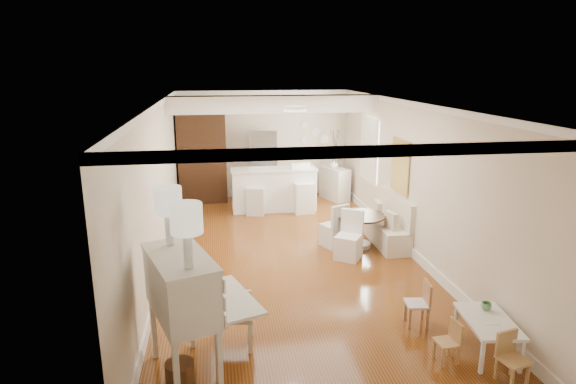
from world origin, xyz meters
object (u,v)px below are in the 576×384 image
object	(u,v)px
secretary_bureau	(183,317)
kids_chair_a	(447,342)
gustavian_armchair	(234,312)
kids_table	(487,336)
bar_stool_right	(303,188)
dining_table	(360,231)
breakfast_counter	(274,189)
pantry_cabinet	(202,157)
wicker_basket	(180,376)
slip_chair_near	(349,236)
sideboard	(335,184)
kids_chair_c	(513,359)
kids_chair_b	(417,303)
slip_chair_far	(334,225)
bar_stool_left	(256,193)
fridge	(276,165)

from	to	relation	value
secretary_bureau	kids_chair_a	distance (m)	3.08
gustavian_armchair	kids_table	xyz separation A→B (m)	(3.03, -0.66, -0.23)
kids_chair_a	bar_stool_right	world-z (taller)	bar_stool_right
secretary_bureau	gustavian_armchair	size ratio (longest dim) A/B	1.61
secretary_bureau	kids_table	distance (m)	3.64
dining_table	breakfast_counter	bearing A→B (deg)	116.01
kids_table	pantry_cabinet	distance (m)	8.33
kids_chair_a	wicker_basket	bearing A→B (deg)	-94.52
slip_chair_near	sideboard	bearing A→B (deg)	114.00
wicker_basket	breakfast_counter	bearing A→B (deg)	74.21
kids_chair_c	dining_table	world-z (taller)	dining_table
kids_chair_b	pantry_cabinet	bearing A→B (deg)	-148.58
kids_chair_a	breakfast_counter	distance (m)	6.63
secretary_bureau	slip_chair_near	world-z (taller)	secretary_bureau
kids_chair_a	secretary_bureau	bearing A→B (deg)	-98.81
dining_table	slip_chair_far	xyz separation A→B (m)	(-0.49, 0.12, 0.11)
gustavian_armchair	bar_stool_right	size ratio (longest dim) A/B	0.78
sideboard	pantry_cabinet	bearing A→B (deg)	152.33
gustavian_armchair	dining_table	bearing A→B (deg)	-34.09
slip_chair_near	kids_chair_b	bearing A→B (deg)	-48.60
gustavian_armchair	wicker_basket	bearing A→B (deg)	147.26
kids_chair_c	dining_table	bearing A→B (deg)	83.05
kids_chair_b	sideboard	bearing A→B (deg)	-176.27
dining_table	slip_chair_near	size ratio (longest dim) A/B	1.08
kids_chair_b	dining_table	distance (m)	2.92
secretary_bureau	slip_chair_near	distance (m)	4.11
kids_chair_b	breakfast_counter	distance (m)	5.78
gustavian_armchair	kids_chair_a	world-z (taller)	gustavian_armchair
kids_chair_b	kids_table	bearing A→B (deg)	43.80
dining_table	bar_stool_left	distance (m)	3.04
dining_table	kids_table	bearing A→B (deg)	-82.73
slip_chair_near	pantry_cabinet	bearing A→B (deg)	155.92
pantry_cabinet	fridge	size ratio (longest dim) A/B	1.28
wicker_basket	kids_table	xyz separation A→B (m)	(3.65, 0.12, 0.07)
wicker_basket	bar_stool_right	size ratio (longest dim) A/B	0.27
dining_table	kids_chair_a	bearing A→B (deg)	-91.39
kids_chair_a	kids_chair_b	distance (m)	0.87
fridge	gustavian_armchair	bearing A→B (deg)	-101.84
bar_stool_right	kids_chair_c	bearing A→B (deg)	-88.14
gustavian_armchair	breakfast_counter	world-z (taller)	breakfast_counter
bar_stool_left	kids_chair_a	bearing A→B (deg)	-63.75
bar_stool_right	sideboard	bearing A→B (deg)	36.67
bar_stool_left	slip_chair_far	bearing A→B (deg)	-49.60
gustavian_armchair	slip_chair_far	xyz separation A→B (m)	(2.07, 3.16, -0.02)
pantry_cabinet	slip_chair_far	bearing A→B (deg)	-55.35
bar_stool_right	gustavian_armchair	bearing A→B (deg)	-116.53
breakfast_counter	bar_stool_right	world-z (taller)	bar_stool_right
gustavian_armchair	kids_chair_b	world-z (taller)	gustavian_armchair
wicker_basket	kids_chair_a	distance (m)	3.09
gustavian_armchair	breakfast_counter	distance (m)	5.89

